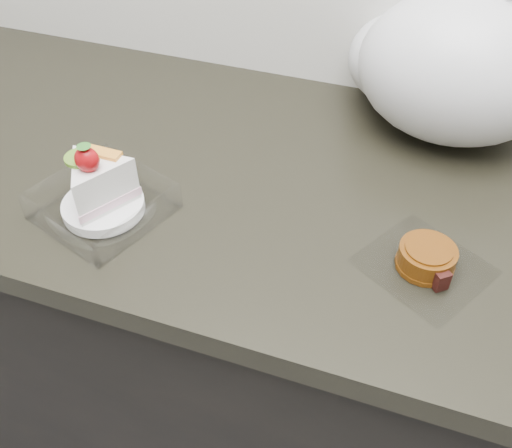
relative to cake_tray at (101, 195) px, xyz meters
The scene contains 4 objects.
counter 0.59m from the cake_tray, 29.38° to the left, with size 2.04×0.64×0.90m.
cake_tray is the anchor object (origin of this frame).
mooncake_wrap 0.46m from the cake_tray, ahead, with size 0.20×0.20×0.04m.
plastic_bag 0.58m from the cake_tray, 41.95° to the left, with size 0.40×0.34×0.30m.
Camera 1 is at (0.12, 1.01, 1.46)m, focal length 40.00 mm.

